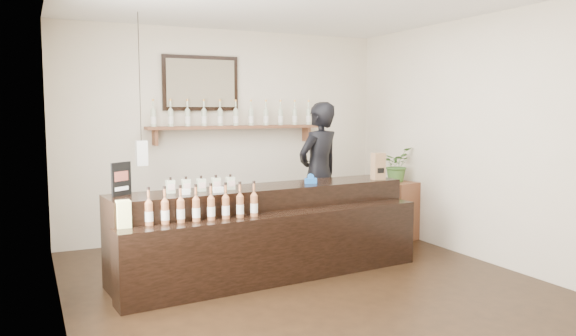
{
  "coord_description": "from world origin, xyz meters",
  "views": [
    {
      "loc": [
        -2.47,
        -4.78,
        1.74
      ],
      "look_at": [
        0.09,
        0.7,
        1.1
      ],
      "focal_mm": 35.0,
      "sensor_mm": 36.0,
      "label": 1
    }
  ],
  "objects": [
    {
      "name": "side_cabinet",
      "position": [
        2.0,
        1.36,
        0.39
      ],
      "size": [
        0.5,
        0.61,
        0.77
      ],
      "color": "brown",
      "rests_on": "ground"
    },
    {
      "name": "potted_plant",
      "position": [
        2.0,
        1.36,
        1.0
      ],
      "size": [
        0.54,
        0.53,
        0.46
      ],
      "primitive_type": "imported",
      "rotation": [
        0.0,
        0.0,
        0.58
      ],
      "color": "#3A6227",
      "rests_on": "side_cabinet"
    },
    {
      "name": "promo_sign",
      "position": [
        -1.66,
        0.69,
        1.08
      ],
      "size": [
        0.2,
        0.14,
        0.32
      ],
      "color": "black",
      "rests_on": "counter"
    },
    {
      "name": "paper_bag",
      "position": [
        1.25,
        0.68,
        1.08
      ],
      "size": [
        0.15,
        0.11,
        0.31
      ],
      "color": "brown",
      "rests_on": "counter"
    },
    {
      "name": "room_shell",
      "position": [
        0.0,
        0.0,
        1.7
      ],
      "size": [
        5.0,
        5.0,
        5.0
      ],
      "color": "beige",
      "rests_on": "ground"
    },
    {
      "name": "back_wall_decor",
      "position": [
        -0.15,
        2.37,
        1.76
      ],
      "size": [
        2.66,
        0.96,
        1.69
      ],
      "color": "brown",
      "rests_on": "ground"
    },
    {
      "name": "tape_dispenser",
      "position": [
        0.37,
        0.7,
        0.96
      ],
      "size": [
        0.14,
        0.07,
        0.11
      ],
      "color": "blue",
      "rests_on": "counter"
    },
    {
      "name": "ground",
      "position": [
        0.0,
        0.0,
        0.0
      ],
      "size": [
        5.0,
        5.0,
        0.0
      ],
      "primitive_type": "plane",
      "color": "black",
      "rests_on": "ground"
    },
    {
      "name": "counter",
      "position": [
        -0.19,
        0.58,
        0.43
      ],
      "size": [
        3.33,
        1.19,
        1.08
      ],
      "color": "black",
      "rests_on": "ground"
    },
    {
      "name": "shopkeeper",
      "position": [
        0.93,
        1.55,
        1.04
      ],
      "size": [
        0.88,
        0.72,
        2.07
      ],
      "primitive_type": "imported",
      "rotation": [
        0.0,
        0.0,
        3.48
      ],
      "color": "black",
      "rests_on": "ground"
    }
  ]
}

